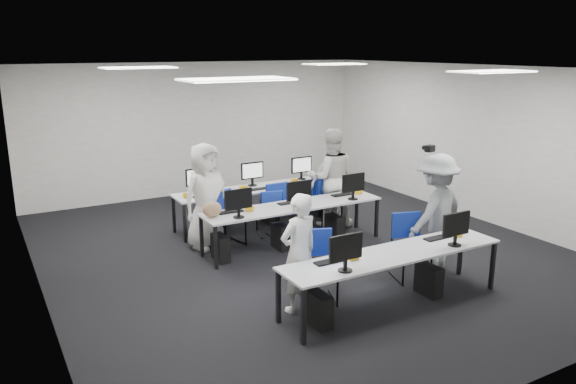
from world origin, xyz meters
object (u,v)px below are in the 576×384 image
desk_front (394,257)px  student_1 (331,178)px  chair_7 (320,208)px  chair_5 (213,225)px  student_3 (331,185)px  chair_0 (318,279)px  student_2 (206,196)px  chair_3 (282,220)px  chair_1 (410,259)px  desk_mid (294,208)px  photographer (436,212)px  chair_2 (228,228)px  chair_4 (326,211)px  chair_6 (270,220)px  student_0 (299,253)px

desk_front → student_1: (1.21, 3.29, 0.25)m
chair_7 → chair_5: bearing=174.6°
chair_7 → student_3: (0.07, -0.26, 0.50)m
chair_0 → student_2: bearing=121.8°
student_3 → chair_3: bearing=-175.8°
chair_1 → chair_3: (-0.71, 2.61, -0.01)m
desk_mid → student_3: bearing=28.5°
photographer → student_2: bearing=-57.0°
chair_5 → desk_front: bearing=-92.7°
chair_2 → chair_7: same height
chair_4 → chair_0: bearing=-119.4°
chair_0 → chair_6: bearing=96.5°
student_2 → chair_5: bearing=35.5°
chair_1 → chair_4: 2.74m
chair_5 → chair_7: size_ratio=1.00×
chair_6 → chair_5: bearing=-176.5°
student_3 → photographer: size_ratio=0.89×
desk_mid → chair_1: bearing=-68.5°
chair_5 → student_0: bearing=-110.9°
chair_5 → photographer: 3.82m
student_0 → student_3: size_ratio=0.99×
student_2 → student_3: student_2 is taller
student_0 → chair_5: bearing=-100.8°
student_3 → chair_4: bearing=164.0°
chair_0 → chair_3: 2.70m
desk_mid → chair_1: (0.80, -2.04, -0.38)m
chair_5 → photographer: bearing=-68.6°
chair_3 → student_2: student_2 is taller
chair_4 → student_1: student_1 is taller
chair_0 → chair_4: chair_0 is taller
chair_3 → chair_5: 1.25m
chair_4 → chair_7: bearing=92.2°
chair_2 → chair_6: chair_2 is taller
chair_5 → chair_6: bearing=-30.6°
student_1 → chair_5: bearing=14.1°
chair_2 → chair_6: (0.87, 0.09, -0.02)m
chair_5 → chair_4: bearing=-26.5°
chair_4 → chair_6: size_ratio=1.09×
desk_mid → chair_6: 0.85m
chair_3 → chair_6: (-0.17, 0.17, -0.03)m
student_3 → photographer: photographer is taller
student_1 → chair_7: bearing=-51.2°
desk_front → student_3: student_3 is taller
student_3 → desk_front: bearing=-110.6°
student_0 → student_1: (2.36, 2.80, 0.15)m
desk_front → photographer: 1.58m
chair_3 → student_0: student_0 is taller
chair_2 → chair_1: bearing=-68.3°
chair_0 → chair_4: bearing=75.6°
desk_front → desk_mid: bearing=90.0°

